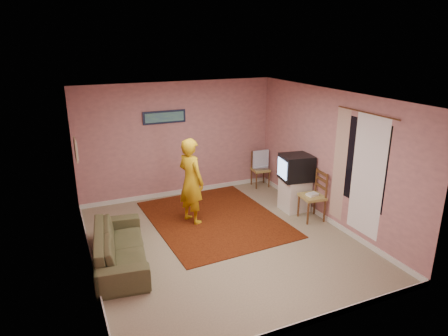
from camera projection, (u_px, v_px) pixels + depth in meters
name	position (u px, v px, depth m)	size (l,w,h in m)	color
ground	(222.00, 241.00, 7.21)	(5.00, 5.00, 0.00)	gray
wall_back	(178.00, 140.00, 8.98)	(4.50, 0.02, 2.60)	tan
wall_front	(308.00, 236.00, 4.63)	(4.50, 0.02, 2.60)	tan
wall_left	(84.00, 192.00, 5.95)	(0.02, 5.00, 2.60)	tan
wall_right	(329.00, 158.00, 7.66)	(0.02, 5.00, 2.60)	tan
ceiling	(222.00, 96.00, 6.40)	(4.50, 5.00, 0.02)	white
baseboard_back	(180.00, 192.00, 9.36)	(4.50, 0.02, 0.10)	silver
baseboard_front	(301.00, 325.00, 5.03)	(4.50, 0.02, 0.10)	silver
baseboard_left	(93.00, 265.00, 6.34)	(0.02, 5.00, 0.10)	silver
baseboard_right	(324.00, 217.00, 8.05)	(0.02, 5.00, 0.10)	silver
window	(363.00, 163.00, 6.83)	(0.01, 1.10, 1.50)	black
curtain_sheer	(367.00, 177.00, 6.76)	(0.01, 0.75, 2.10)	white
curtain_floral	(340.00, 165.00, 7.36)	(0.01, 0.35, 2.10)	beige
curtain_rod	(367.00, 113.00, 6.54)	(0.02, 0.02, 1.40)	brown
picture_back	(164.00, 117.00, 8.66)	(0.95, 0.04, 0.28)	#121932
picture_left	(76.00, 150.00, 7.27)	(0.04, 0.38, 0.42)	#C5B488
area_rug	(215.00, 219.00, 8.06)	(2.39, 2.99, 0.02)	black
tv_cabinet	(295.00, 195.00, 8.41)	(0.53, 0.49, 0.68)	white
crt_tv	(296.00, 167.00, 8.22)	(0.69, 0.64, 0.53)	black
chair_a	(261.00, 166.00, 9.71)	(0.42, 0.40, 0.47)	tan
dvd_player	(260.00, 168.00, 9.73)	(0.34, 0.24, 0.06)	#B2B2B7
blue_throw	(261.00, 159.00, 9.66)	(0.41, 0.05, 0.43)	#93B8F1
chair_b	(313.00, 191.00, 7.88)	(0.48, 0.49, 0.54)	tan
game_console	(312.00, 194.00, 7.91)	(0.22, 0.16, 0.05)	white
sofa	(120.00, 247.00, 6.43)	(1.97, 0.77, 0.58)	#4B4B2D
person	(191.00, 181.00, 7.71)	(0.62, 0.41, 1.71)	gold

